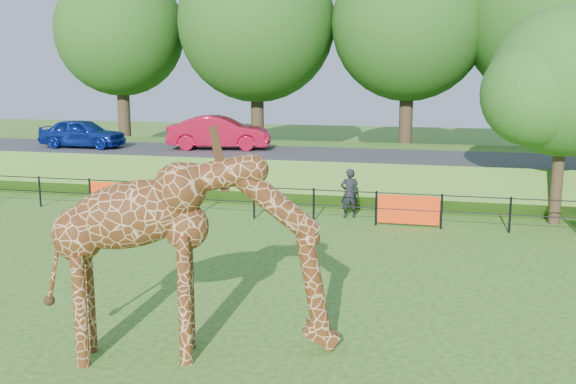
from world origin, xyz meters
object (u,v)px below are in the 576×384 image
giraffe (194,257)px  tree_east (568,88)px  car_red (219,133)px  visitor (349,193)px  car_blue (82,133)px

giraffe → tree_east: size_ratio=0.72×
giraffe → car_red: giraffe is taller
car_red → tree_east: size_ratio=0.65×
visitor → car_red: bearing=-61.1°
giraffe → visitor: size_ratio=2.96×
car_blue → visitor: car_blue is taller
car_red → visitor: bearing=-141.5°
visitor → giraffe: bearing=65.1°
giraffe → visitor: giraffe is taller
car_blue → tree_east: size_ratio=0.56×
giraffe → car_red: (-5.59, 16.81, 0.41)m
giraffe → tree_east: 14.24m
car_red → visitor: car_red is taller
visitor → tree_east: tree_east is taller
giraffe → car_blue: size_ratio=1.28×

